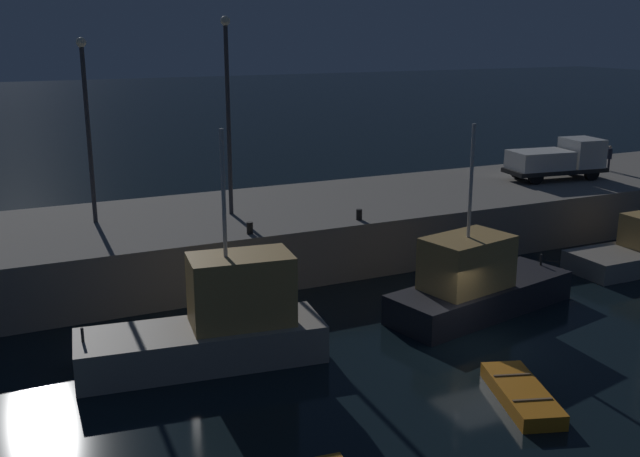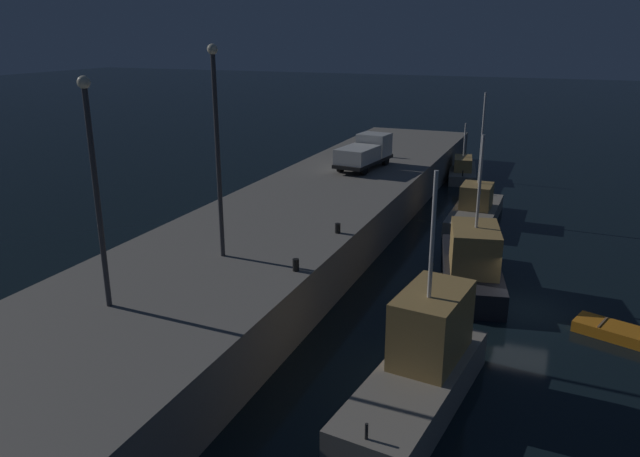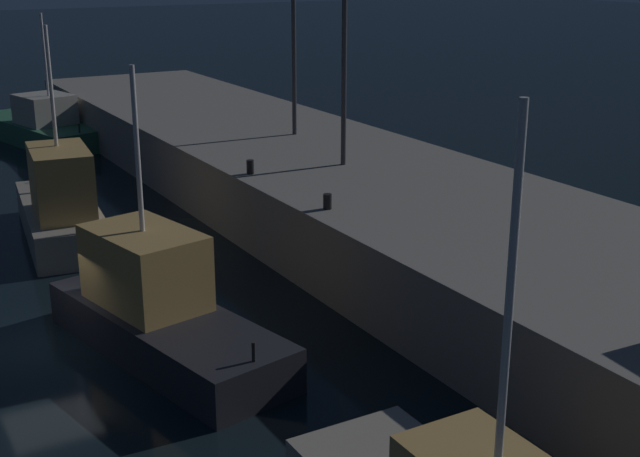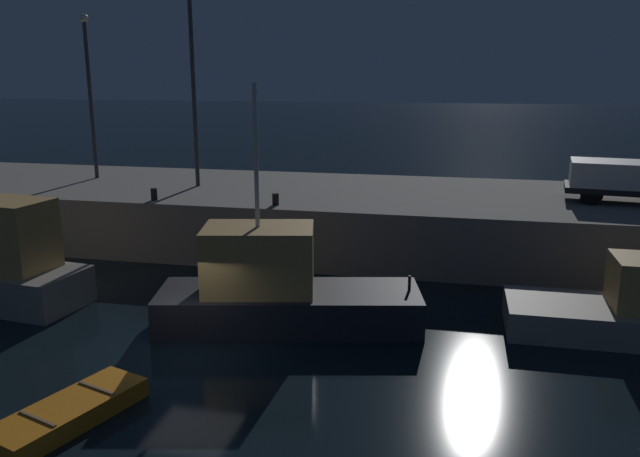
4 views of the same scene
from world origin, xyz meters
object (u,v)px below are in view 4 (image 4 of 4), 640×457
(bollard_west, at_px, (276,199))
(bollard_central, at_px, (154,194))
(fishing_trawler_red, at_px, (278,290))
(lamp_post_east, at_px, (193,75))
(dinghy_red_small, at_px, (69,412))
(lamp_post_west, at_px, (89,85))

(bollard_west, height_order, bollard_central, bollard_central)
(fishing_trawler_red, distance_m, bollard_central, 9.90)
(lamp_post_east, bearing_deg, bollard_west, -36.12)
(bollard_central, bearing_deg, fishing_trawler_red, -40.61)
(bollard_west, bearing_deg, dinghy_red_small, -95.70)
(fishing_trawler_red, relative_size, lamp_post_east, 0.96)
(dinghy_red_small, relative_size, lamp_post_east, 0.44)
(fishing_trawler_red, relative_size, bollard_west, 17.83)
(lamp_post_east, bearing_deg, bollard_central, -96.61)
(fishing_trawler_red, height_order, dinghy_red_small, fishing_trawler_red)
(bollard_central, bearing_deg, lamp_post_east, 83.39)
(fishing_trawler_red, bearing_deg, bollard_west, 106.54)
(dinghy_red_small, bearing_deg, lamp_post_west, 118.65)
(bollard_west, bearing_deg, fishing_trawler_red, -73.46)
(bollard_central, bearing_deg, bollard_west, 1.53)
(dinghy_red_small, bearing_deg, lamp_post_east, 102.33)
(dinghy_red_small, bearing_deg, fishing_trawler_red, 64.38)
(dinghy_red_small, distance_m, lamp_post_east, 18.99)
(fishing_trawler_red, relative_size, lamp_post_west, 1.07)
(dinghy_red_small, distance_m, bollard_west, 13.61)
(dinghy_red_small, xyz_separation_m, lamp_post_west, (-9.90, 18.12, 7.23))
(fishing_trawler_red, bearing_deg, bollard_central, 139.39)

